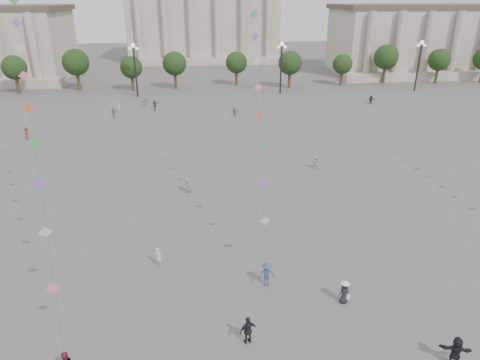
{
  "coord_description": "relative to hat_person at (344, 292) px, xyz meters",
  "views": [
    {
      "loc": [
        -2.44,
        -20.08,
        19.38
      ],
      "look_at": [
        0.7,
        12.0,
        5.41
      ],
      "focal_mm": 32.0,
      "sensor_mm": 36.0,
      "label": 1
    }
  ],
  "objects": [
    {
      "name": "ground",
      "position": [
        -6.91,
        -2.7,
        -0.87
      ],
      "size": [
        360.0,
        360.0,
        0.0
      ],
      "primitive_type": "plane",
      "color": "#4E4C4A",
      "rests_on": "ground"
    },
    {
      "name": "hall_central",
      "position": [
        -6.91,
        126.52,
        13.37
      ],
      "size": [
        48.3,
        34.3,
        35.5
      ],
      "color": "#ACA390",
      "rests_on": "ground"
    },
    {
      "name": "tree_row",
      "position": [
        -6.91,
        75.3,
        4.53
      ],
      "size": [
        137.12,
        5.12,
        8.0
      ],
      "color": "#3D2F1E",
      "rests_on": "ground"
    },
    {
      "name": "lamp_post_mid_west",
      "position": [
        -21.91,
        67.3,
        6.49
      ],
      "size": [
        2.0,
        0.9,
        10.65
      ],
      "color": "#262628",
      "rests_on": "ground"
    },
    {
      "name": "lamp_post_mid_east",
      "position": [
        8.09,
        67.3,
        6.49
      ],
      "size": [
        2.0,
        0.9,
        10.65
      ],
      "color": "#262628",
      "rests_on": "ground"
    },
    {
      "name": "lamp_post_far_east",
      "position": [
        38.09,
        67.3,
        6.49
      ],
      "size": [
        2.0,
        0.9,
        10.65
      ],
      "color": "#262628",
      "rests_on": "ground"
    },
    {
      "name": "person_crowd_0",
      "position": [
        -17.34,
        55.03,
        0.1
      ],
      "size": [
        1.17,
        0.58,
        1.93
      ],
      "primitive_type": "imported",
      "rotation": [
        0.0,
        0.0,
        0.1
      ],
      "color": "navy",
      "rests_on": "ground"
    },
    {
      "name": "person_crowd_3",
      "position": [
        4.51,
        -5.83,
        0.1
      ],
      "size": [
        1.87,
        1.08,
        1.92
      ],
      "primitive_type": "imported",
      "rotation": [
        0.0,
        0.0,
        2.84
      ],
      "color": "black",
      "rests_on": "ground"
    },
    {
      "name": "person_crowd_4",
      "position": [
        -19.35,
        58.64,
        0.08
      ],
      "size": [
        1.51,
        1.74,
        1.9
      ],
      "primitive_type": "imported",
      "rotation": [
        0.0,
        0.0,
        4.06
      ],
      "color": "#B4B3AF",
      "rests_on": "ground"
    },
    {
      "name": "person_crowd_6",
      "position": [
        -10.88,
        19.03,
        -0.07
      ],
      "size": [
        1.04,
        0.61,
        1.59
      ],
      "primitive_type": "imported",
      "rotation": [
        0.0,
        0.0,
        6.27
      ],
      "color": "slate",
      "rests_on": "ground"
    },
    {
      "name": "person_crowd_7",
      "position": [
        4.48,
        24.41,
        -0.1
      ],
      "size": [
        1.43,
        0.46,
        1.53
      ],
      "primitive_type": "imported",
      "rotation": [
        0.0,
        0.0,
        3.13
      ],
      "color": "silver",
      "rests_on": "ground"
    },
    {
      "name": "person_crowd_9",
      "position": [
        23.85,
        56.35,
        -0.05
      ],
      "size": [
        1.59,
        0.91,
        1.64
      ],
      "primitive_type": "imported",
      "rotation": [
        0.0,
        0.0,
        0.3
      ],
      "color": "black",
      "rests_on": "ground"
    },
    {
      "name": "person_crowd_10",
      "position": [
        -23.74,
        55.02,
        -0.13
      ],
      "size": [
        0.63,
        0.64,
        1.48
      ],
      "primitive_type": "imported",
      "rotation": [
        0.0,
        0.0,
        2.31
      ],
      "color": "white",
      "rests_on": "ground"
    },
    {
      "name": "person_crowd_12",
      "position": [
        -3.22,
        49.72,
        -0.1
      ],
      "size": [
        1.49,
        0.83,
        1.53
      ],
      "primitive_type": "imported",
      "rotation": [
        0.0,
        0.0,
        2.85
      ],
      "color": "slate",
      "rests_on": "ground"
    },
    {
      "name": "person_crowd_13",
      "position": [
        -12.93,
        5.63,
        -0.07
      ],
      "size": [
        0.69,
        0.6,
        1.6
      ],
      "primitive_type": "imported",
      "rotation": [
        0.0,
        0.0,
        2.67
      ],
      "color": "silver",
      "rests_on": "ground"
    },
    {
      "name": "person_crowd_16",
      "position": [
        -24.06,
        51.09,
        -0.02
      ],
      "size": [
        1.08,
        0.75,
        1.7
      ],
      "primitive_type": "imported",
      "rotation": [
        0.0,
        0.0,
        0.38
      ],
      "color": "slate",
      "rests_on": "ground"
    },
    {
      "name": "person_crowd_17",
      "position": [
        -34.35,
        39.5,
        0.08
      ],
      "size": [
        1.07,
        1.38,
        1.88
      ],
      "primitive_type": "imported",
      "rotation": [
        0.0,
        0.0,
        1.92
      ],
      "color": "maroon",
      "rests_on": "ground"
    },
    {
      "name": "tourist_4",
      "position": [
        -6.93,
        -3.03,
        0.08
      ],
      "size": [
        1.2,
        0.78,
        1.89
      ],
      "primitive_type": "imported",
      "rotation": [
        0.0,
        0.0,
        3.45
      ],
      "color": "black",
      "rests_on": "ground"
    },
    {
      "name": "kite_flyer_1",
      "position": [
        -4.96,
        2.37,
        0.09
      ],
      "size": [
        1.28,
        0.81,
        1.9
      ],
      "primitive_type": "imported",
      "rotation": [
        0.0,
        0.0,
        0.08
      ],
      "color": "navy",
      "rests_on": "ground"
    },
    {
      "name": "hat_person",
      "position": [
        0.0,
        0.0,
        0.0
      ],
      "size": [
        0.93,
        0.75,
        1.69
      ],
      "color": "black",
      "rests_on": "ground"
    }
  ]
}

